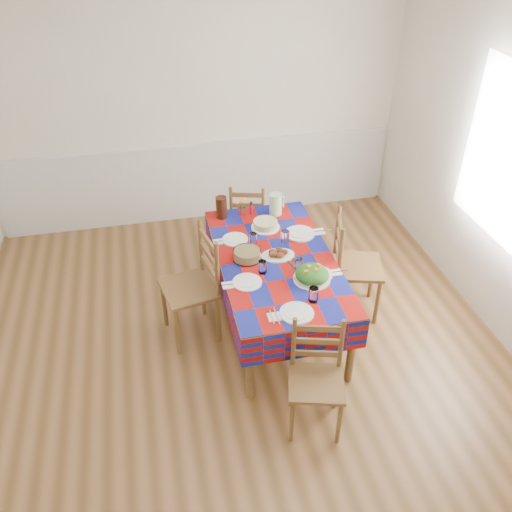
{
  "coord_description": "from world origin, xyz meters",
  "views": [
    {
      "loc": [
        -0.58,
        -3.1,
        3.33
      ],
      "look_at": [
        0.17,
        0.29,
        0.89
      ],
      "focal_mm": 38.0,
      "sensor_mm": 36.0,
      "label": 1
    }
  ],
  "objects_px": {
    "meat_platter": "(278,254)",
    "chair_left": "(194,287)",
    "dining_table": "(276,265)",
    "chair_far": "(248,219)",
    "green_pitcher": "(276,204)",
    "tea_pitcher": "(221,207)",
    "chair_near": "(316,379)",
    "chair_right": "(353,266)"
  },
  "relations": [
    {
      "from": "dining_table",
      "to": "chair_near",
      "type": "xyz_separation_m",
      "value": [
        0.01,
        -1.13,
        -0.19
      ]
    },
    {
      "from": "chair_right",
      "to": "tea_pitcher",
      "type": "bearing_deg",
      "value": 69.65
    },
    {
      "from": "tea_pitcher",
      "to": "dining_table",
      "type": "bearing_deg",
      "value": -66.11
    },
    {
      "from": "chair_near",
      "to": "dining_table",
      "type": "bearing_deg",
      "value": 106.08
    },
    {
      "from": "meat_platter",
      "to": "chair_near",
      "type": "xyz_separation_m",
      "value": [
        -0.01,
        -1.15,
        -0.29
      ]
    },
    {
      "from": "green_pitcher",
      "to": "tea_pitcher",
      "type": "xyz_separation_m",
      "value": [
        -0.51,
        0.04,
        0.0
      ]
    },
    {
      "from": "green_pitcher",
      "to": "chair_left",
      "type": "distance_m",
      "value": 1.17
    },
    {
      "from": "chair_left",
      "to": "chair_right",
      "type": "distance_m",
      "value": 1.41
    },
    {
      "from": "chair_near",
      "to": "chair_left",
      "type": "bearing_deg",
      "value": 137.8
    },
    {
      "from": "chair_near",
      "to": "chair_far",
      "type": "distance_m",
      "value": 2.25
    },
    {
      "from": "chair_far",
      "to": "chair_left",
      "type": "bearing_deg",
      "value": 73.56
    },
    {
      "from": "tea_pitcher",
      "to": "chair_near",
      "type": "relative_size",
      "value": 0.24
    },
    {
      "from": "chair_left",
      "to": "dining_table",
      "type": "bearing_deg",
      "value": 77.5
    },
    {
      "from": "green_pitcher",
      "to": "chair_near",
      "type": "distance_m",
      "value": 1.88
    },
    {
      "from": "chair_far",
      "to": "dining_table",
      "type": "bearing_deg",
      "value": 105.99
    },
    {
      "from": "dining_table",
      "to": "meat_platter",
      "type": "distance_m",
      "value": 0.1
    },
    {
      "from": "green_pitcher",
      "to": "chair_far",
      "type": "height_order",
      "value": "green_pitcher"
    },
    {
      "from": "tea_pitcher",
      "to": "chair_far",
      "type": "bearing_deg",
      "value": 48.32
    },
    {
      "from": "green_pitcher",
      "to": "chair_near",
      "type": "bearing_deg",
      "value": -95.07
    },
    {
      "from": "chair_near",
      "to": "chair_far",
      "type": "xyz_separation_m",
      "value": [
        -0.02,
        2.25,
        -0.02
      ]
    },
    {
      "from": "chair_near",
      "to": "chair_far",
      "type": "height_order",
      "value": "chair_near"
    },
    {
      "from": "meat_platter",
      "to": "chair_near",
      "type": "distance_m",
      "value": 1.18
    },
    {
      "from": "dining_table",
      "to": "green_pitcher",
      "type": "height_order",
      "value": "green_pitcher"
    },
    {
      "from": "tea_pitcher",
      "to": "chair_far",
      "type": "xyz_separation_m",
      "value": [
        0.33,
        0.37,
        -0.39
      ]
    },
    {
      "from": "tea_pitcher",
      "to": "chair_left",
      "type": "relative_size",
      "value": 0.21
    },
    {
      "from": "tea_pitcher",
      "to": "chair_near",
      "type": "height_order",
      "value": "tea_pitcher"
    },
    {
      "from": "meat_platter",
      "to": "chair_left",
      "type": "bearing_deg",
      "value": -178.81
    },
    {
      "from": "chair_near",
      "to": "chair_right",
      "type": "bearing_deg",
      "value": 74.05
    },
    {
      "from": "meat_platter",
      "to": "chair_near",
      "type": "relative_size",
      "value": 0.33
    },
    {
      "from": "meat_platter",
      "to": "green_pitcher",
      "type": "bearing_deg",
      "value": 77.37
    },
    {
      "from": "meat_platter",
      "to": "tea_pitcher",
      "type": "height_order",
      "value": "tea_pitcher"
    },
    {
      "from": "meat_platter",
      "to": "green_pitcher",
      "type": "height_order",
      "value": "green_pitcher"
    },
    {
      "from": "tea_pitcher",
      "to": "chair_near",
      "type": "distance_m",
      "value": 1.95
    },
    {
      "from": "dining_table",
      "to": "chair_far",
      "type": "relative_size",
      "value": 2.12
    },
    {
      "from": "meat_platter",
      "to": "chair_left",
      "type": "height_order",
      "value": "chair_left"
    },
    {
      "from": "chair_near",
      "to": "chair_left",
      "type": "xyz_separation_m",
      "value": [
        -0.72,
        1.13,
        0.07
      ]
    },
    {
      "from": "chair_right",
      "to": "dining_table",
      "type": "bearing_deg",
      "value": 106.26
    },
    {
      "from": "tea_pitcher",
      "to": "chair_left",
      "type": "bearing_deg",
      "value": -116.18
    },
    {
      "from": "tea_pitcher",
      "to": "chair_left",
      "type": "distance_m",
      "value": 0.89
    },
    {
      "from": "chair_left",
      "to": "meat_platter",
      "type": "bearing_deg",
      "value": 79.46
    },
    {
      "from": "tea_pitcher",
      "to": "chair_far",
      "type": "distance_m",
      "value": 0.62
    },
    {
      "from": "chair_far",
      "to": "chair_left",
      "type": "height_order",
      "value": "chair_left"
    }
  ]
}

